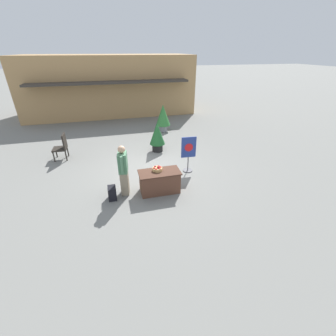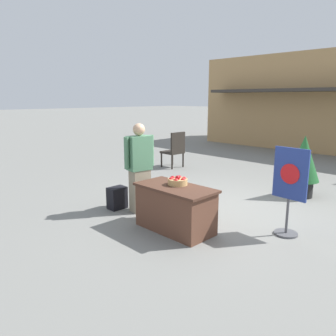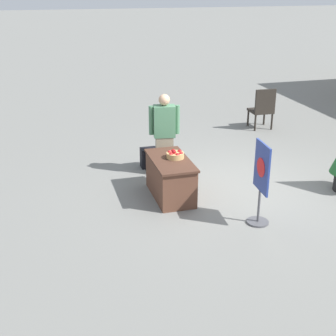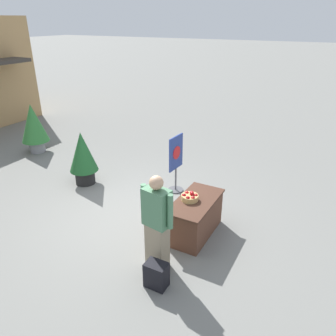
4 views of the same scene
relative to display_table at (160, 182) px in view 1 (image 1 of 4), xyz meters
name	(u,v)px [view 1 (image 1 of 4)]	position (x,y,z in m)	size (l,w,h in m)	color
ground_plane	(152,171)	(0.00, 1.40, -0.36)	(120.00, 120.00, 0.00)	slate
storefront_building	(110,85)	(-1.02, 11.28, 1.55)	(11.24, 5.25, 3.83)	tan
display_table	(160,182)	(0.00, 0.00, 0.00)	(1.31, 0.66, 0.72)	brown
apple_basket	(157,169)	(-0.05, 0.10, 0.42)	(0.31, 0.31, 0.16)	tan
person_visitor	(124,170)	(-1.10, 0.18, 0.47)	(0.33, 0.60, 1.64)	gray
backpack	(112,193)	(-1.52, -0.04, -0.15)	(0.24, 0.34, 0.42)	black
poster_board	(188,153)	(1.34, 1.09, 0.37)	(0.55, 0.36, 1.37)	#4C4C51
patio_chair	(62,146)	(-3.38, 3.47, 0.23)	(0.56, 0.56, 1.09)	#28231E
potted_plant_far_right	(163,116)	(1.56, 5.97, 0.48)	(0.80, 0.80, 1.48)	gray
potted_plant_near_left	(157,136)	(0.63, 3.25, 0.38)	(0.69, 0.69, 1.32)	black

